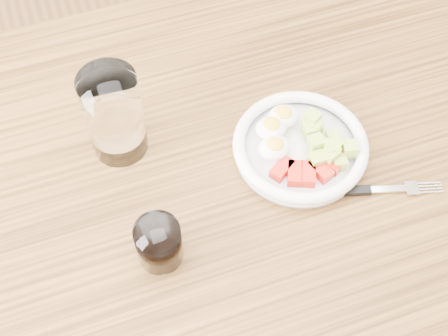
# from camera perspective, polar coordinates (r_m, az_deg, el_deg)

# --- Properties ---
(dining_table) EXTENTS (1.50, 0.90, 0.77)m
(dining_table) POSITION_cam_1_polar(r_m,az_deg,el_deg) (1.06, 0.69, -4.11)
(dining_table) COLOR brown
(dining_table) RESTS_ON ground
(bowl) EXTENTS (0.22, 0.22, 0.05)m
(bowl) POSITION_cam_1_polar(r_m,az_deg,el_deg) (1.00, 6.94, 2.03)
(bowl) COLOR white
(bowl) RESTS_ON dining_table
(fork) EXTENTS (0.21, 0.08, 0.01)m
(fork) POSITION_cam_1_polar(r_m,az_deg,el_deg) (0.98, 12.00, -2.05)
(fork) COLOR black
(fork) RESTS_ON dining_table
(water_glass) EXTENTS (0.09, 0.09, 0.16)m
(water_glass) POSITION_cam_1_polar(r_m,az_deg,el_deg) (0.96, -10.02, 4.80)
(water_glass) COLOR white
(water_glass) RESTS_ON dining_table
(coffee_glass) EXTENTS (0.07, 0.07, 0.08)m
(coffee_glass) POSITION_cam_1_polar(r_m,az_deg,el_deg) (0.89, -5.98, -6.86)
(coffee_glass) COLOR white
(coffee_glass) RESTS_ON dining_table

